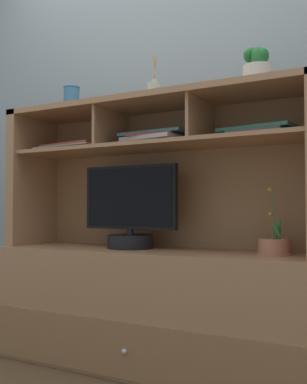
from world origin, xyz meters
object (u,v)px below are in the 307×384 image
Objects in this scene: potted_orchid at (274,246)px; magazine_stack_right at (72,147)px; potted_succulent at (257,67)px; ceramic_vase at (71,99)px; magazine_stack_left at (258,133)px; media_console at (154,284)px; diffuser_bottle at (154,91)px; tv_monitor at (130,215)px; magazine_stack_centre at (156,139)px.

magazine_stack_right is at bearing -177.76° from potted_orchid.
ceramic_vase is at bearing 177.84° from potted_succulent.
potted_orchid is at bearing -6.54° from magazine_stack_left.
potted_orchid is 2.12× the size of ceramic_vase.
magazine_stack_right is (-1.04, -0.05, -0.00)m from magazine_stack_left.
diffuser_bottle is (-0.00, 0.01, 0.99)m from media_console.
diffuser_bottle is at bearing 176.57° from potted_succulent.
potted_orchid is at bearing 2.24° from magazine_stack_right.
magazine_stack_centre is (0.13, 0.03, 0.39)m from tv_monitor.
media_console is at bearing -1.47° from ceramic_vase.
potted_succulent reaches higher than magazine_stack_left.
magazine_stack_centre is at bearing -179.18° from potted_orchid.
media_console reaches higher than magazine_stack_right.
magazine_stack_right is 1.10m from potted_succulent.
magazine_stack_left is 0.59m from diffuser_bottle.
magazine_stack_left is (-0.07, 0.01, 0.52)m from potted_orchid.
magazine_stack_centre is 0.52m from magazine_stack_right.
magazine_stack_right is 2.88× the size of ceramic_vase.
magazine_stack_right reaches higher than tv_monitor.
tv_monitor is 0.77m from magazine_stack_left.
tv_monitor is 1.76× the size of potted_orchid.
magazine_stack_centre is 1.00× the size of magazine_stack_right.
diffuser_bottle is at bearing -177.36° from magazine_stack_left.
diffuser_bottle is (-0.60, -0.02, 0.77)m from potted_orchid.
potted_succulent reaches higher than potted_orchid.
magazine_stack_centre reaches higher than magazine_stack_right.
tv_monitor reaches higher than potted_orchid.
ceramic_vase reaches higher than media_console.
ceramic_vase is (-0.03, 0.04, 0.29)m from magazine_stack_right.
potted_orchid is 0.73× the size of magazine_stack_centre.
diffuser_bottle is (0.51, 0.03, 0.26)m from magazine_stack_right.
tv_monitor is 3.72× the size of ceramic_vase.
potted_succulent is at bearing -3.43° from diffuser_bottle.
magazine_stack_left is 1.05m from magazine_stack_right.
potted_succulent is at bearing -2.16° from ceramic_vase.
potted_succulent is at bearing -76.46° from magazine_stack_left.
ceramic_vase is at bearing 179.94° from magazine_stack_centre.
magazine_stack_centre is 2.30× the size of potted_succulent.
media_console is 0.37m from tv_monitor.
ceramic_vase reaches higher than magazine_stack_right.
diffuser_bottle reaches higher than magazine_stack_right.
tv_monitor is at bearing -175.90° from magazine_stack_left.
potted_succulent is (0.01, -0.06, 0.29)m from magazine_stack_left.
tv_monitor is at bearing -167.04° from magazine_stack_centre.
magazine_stack_centre reaches higher than magazine_stack_left.
ceramic_vase is at bearing -179.60° from potted_orchid.
magazine_stack_left is at bearing 2.83° from magazine_stack_right.
media_console is 4.05× the size of magazine_stack_right.
potted_succulent is (0.54, -0.03, 0.03)m from diffuser_bottle.
ceramic_vase is at bearing 179.11° from diffuser_bottle.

